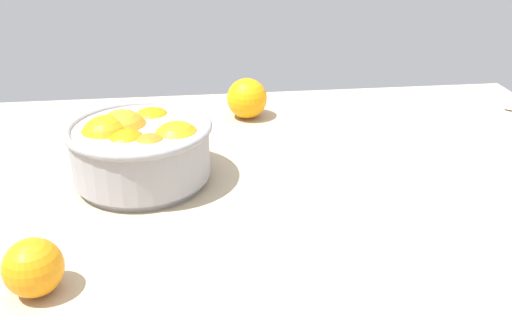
% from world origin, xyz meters
% --- Properties ---
extents(ground_plane, '(1.28, 0.99, 0.03)m').
position_xyz_m(ground_plane, '(0.00, 0.00, -0.01)').
color(ground_plane, tan).
extents(fruit_bowl, '(0.22, 0.22, 0.11)m').
position_xyz_m(fruit_bowl, '(-0.16, 0.09, 0.06)').
color(fruit_bowl, '#99999E').
rests_on(fruit_bowl, ground_plane).
extents(loose_orange_0, '(0.08, 0.08, 0.08)m').
position_xyz_m(loose_orange_0, '(0.03, 0.35, 0.04)').
color(loose_orange_0, orange).
rests_on(loose_orange_0, ground_plane).
extents(loose_orange_1, '(0.07, 0.07, 0.07)m').
position_xyz_m(loose_orange_1, '(-0.27, -0.17, 0.03)').
color(loose_orange_1, orange).
rests_on(loose_orange_1, ground_plane).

